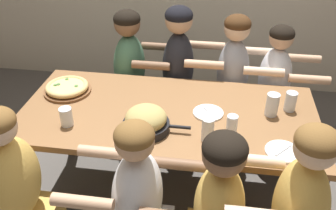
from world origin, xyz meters
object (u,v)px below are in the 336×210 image
(drinking_glass_d, at_px, (290,103))
(diner_far_right, at_px, (271,100))
(skillet_bowl, at_px, (146,121))
(drinking_glass_e, at_px, (208,131))
(diner_near_left, at_px, (20,206))
(empty_plate_b, at_px, (283,151))
(diner_far_midleft, at_px, (131,85))
(drinking_glass_a, at_px, (272,106))
(drinking_glass_c, at_px, (232,127))
(pizza_board_main, at_px, (67,88))
(empty_plate_a, at_px, (208,113))
(drinking_glass_b, at_px, (66,118))
(diner_far_center, at_px, (178,86))
(diner_far_midright, at_px, (231,93))

(drinking_glass_d, height_order, diner_far_right, diner_far_right)
(skillet_bowl, height_order, drinking_glass_e, skillet_bowl)
(diner_near_left, bearing_deg, empty_plate_b, -74.99)
(diner_far_midleft, relative_size, diner_far_right, 1.05)
(drinking_glass_a, distance_m, diner_far_midleft, 1.22)
(skillet_bowl, relative_size, drinking_glass_c, 2.87)
(pizza_board_main, distance_m, drinking_glass_c, 1.15)
(empty_plate_a, relative_size, diner_far_midleft, 0.16)
(empty_plate_a, bearing_deg, diner_near_left, -144.37)
(drinking_glass_d, xyz_separation_m, diner_far_midleft, (-1.15, 0.53, -0.27))
(diner_far_midleft, bearing_deg, empty_plate_a, 45.24)
(drinking_glass_a, distance_m, diner_far_right, 0.68)
(drinking_glass_b, bearing_deg, pizza_board_main, 111.03)
(drinking_glass_c, distance_m, diner_far_midleft, 1.20)
(drinking_glass_e, xyz_separation_m, diner_far_midleft, (-0.66, 0.91, -0.27))
(diner_far_right, bearing_deg, drinking_glass_b, -55.44)
(diner_far_right, bearing_deg, drinking_glass_a, -8.47)
(diner_far_center, bearing_deg, diner_near_left, -27.22)
(skillet_bowl, height_order, drinking_glass_c, skillet_bowl)
(skillet_bowl, distance_m, drinking_glass_b, 0.47)
(drinking_glass_e, xyz_separation_m, diner_far_midright, (0.14, 0.91, -0.28))
(diner_far_midright, bearing_deg, diner_far_center, -90.00)
(drinking_glass_e, relative_size, diner_far_midright, 0.12)
(diner_far_center, bearing_deg, diner_far_midleft, -90.00)
(drinking_glass_d, relative_size, diner_far_center, 0.10)
(empty_plate_b, bearing_deg, drinking_glass_e, 173.09)
(drinking_glass_b, bearing_deg, diner_far_right, 34.56)
(drinking_glass_b, distance_m, diner_near_left, 0.54)
(empty_plate_a, bearing_deg, drinking_glass_c, -56.38)
(diner_far_midleft, xyz_separation_m, diner_far_midright, (0.80, 0.00, -0.00))
(diner_near_left, bearing_deg, diner_far_midleft, -12.58)
(empty_plate_a, relative_size, diner_far_center, 0.16)
(empty_plate_a, distance_m, drinking_glass_b, 0.85)
(pizza_board_main, distance_m, empty_plate_b, 1.44)
(diner_far_midright, height_order, diner_far_center, diner_far_center)
(pizza_board_main, distance_m, empty_plate_a, 0.96)
(empty_plate_a, distance_m, diner_far_right, 0.84)
(skillet_bowl, distance_m, empty_plate_b, 0.77)
(drinking_glass_a, distance_m, diner_near_left, 1.54)
(diner_far_center, bearing_deg, drinking_glass_d, 55.43)
(empty_plate_a, relative_size, diner_near_left, 0.17)
(empty_plate_b, height_order, diner_far_midright, diner_far_midright)
(drinking_glass_e, distance_m, diner_far_center, 0.98)
(diner_far_center, bearing_deg, empty_plate_b, 35.40)
(drinking_glass_e, bearing_deg, drinking_glass_b, 178.40)
(empty_plate_b, height_order, drinking_glass_a, drinking_glass_a)
(drinking_glass_a, bearing_deg, empty_plate_b, -84.44)
(empty_plate_b, xyz_separation_m, diner_far_midright, (-0.26, 0.96, -0.22))
(empty_plate_a, distance_m, empty_plate_b, 0.52)
(diner_far_midright, height_order, diner_near_left, diner_far_midright)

